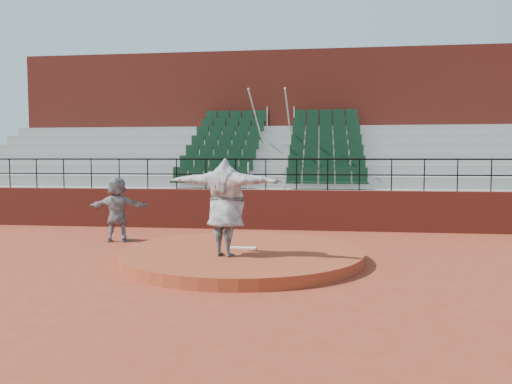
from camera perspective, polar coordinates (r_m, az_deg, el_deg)
ground at (r=11.54m, az=-1.60°, el=-7.81°), size 90.00×90.00×0.00m
pitchers_mound at (r=11.52m, az=-1.60°, el=-7.21°), size 5.50×5.50×0.25m
pitching_rubber at (r=11.64m, az=-1.49°, el=-6.39°), size 0.60×0.15×0.03m
boundary_wall at (r=16.35m, az=1.12°, el=-2.02°), size 24.00×0.30×1.30m
wall_railing at (r=16.26m, az=1.13°, el=2.82°), size 24.04×0.05×1.03m
seating_deck at (r=19.91m, az=2.26°, el=1.31°), size 24.00×5.97×4.63m
press_box_facade at (r=23.86m, az=3.12°, el=6.85°), size 24.00×3.00×7.10m
pitcher at (r=10.66m, az=-3.49°, el=-1.77°), size 2.66×1.31×2.09m
fielder at (r=14.48m, az=-15.55°, el=-1.89°), size 1.73×0.65×1.83m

